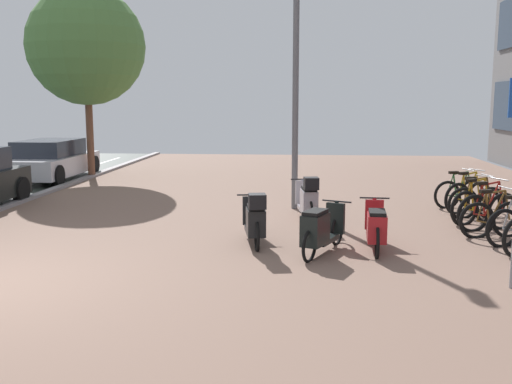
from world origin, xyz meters
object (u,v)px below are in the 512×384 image
Objects in this scene: bicycle_rack_03 at (488,212)px; scooter_mid at (376,227)px; scooter_far at (255,220)px; scooter_extra at (320,230)px; lamp_post at (296,78)px; bicycle_rack_05 at (477,202)px; bicycle_rack_04 at (476,206)px; scooter_near at (308,200)px; street_tree at (86,46)px; bicycle_rack_02 at (493,219)px; bicycle_rack_06 at (468,197)px; parked_car_far at (50,160)px; bicycle_rack_07 at (459,194)px.

bicycle_rack_03 reaches higher than scooter_mid.
scooter_far is 1.24m from scooter_extra.
lamp_post is at bearing 96.76° from scooter_extra.
bicycle_rack_03 is 1.22m from bicycle_rack_05.
scooter_mid is (-2.29, -2.37, 0.04)m from bicycle_rack_04.
scooter_far is (-4.52, -2.77, 0.11)m from bicycle_rack_05.
street_tree is (-7.05, 6.58, 3.74)m from scooter_near.
scooter_far is at bearing 153.24° from scooter_extra.
bicycle_rack_05 reaches higher than scooter_extra.
lamp_post is at bearing 144.68° from bicycle_rack_02.
bicycle_rack_06 is (0.12, 1.82, -0.01)m from bicycle_rack_03.
bicycle_rack_02 is at bearing -36.72° from street_tree.
scooter_mid is 0.44× the size of parked_car_far.
bicycle_rack_07 is 0.69× the size of scooter_near.
bicycle_rack_03 is at bearing -27.90° from lamp_post.
bicycle_rack_06 is 0.73× the size of scooter_far.
scooter_extra is at bearing -154.73° from bicycle_rack_02.
scooter_mid is (-2.42, -4.19, 0.06)m from bicycle_rack_07.
lamp_post reaches higher than scooter_mid.
bicycle_rack_07 is at bearing 41.75° from scooter_far.
bicycle_rack_04 reaches higher than bicycle_rack_02.
scooter_extra is at bearing -130.80° from bicycle_rack_06.
bicycle_rack_02 is at bearing 27.08° from scooter_mid.
street_tree is (-10.46, 6.56, 3.84)m from bicycle_rack_04.
bicycle_rack_02 is 0.33× the size of parked_car_far.
lamp_post is 8.59m from street_tree.
bicycle_rack_06 reaches higher than bicycle_rack_07.
bicycle_rack_02 is at bearing 25.27° from scooter_extra.
scooter_far is (-2.04, 0.21, 0.05)m from scooter_mid.
scooter_extra is (-3.41, -3.32, 0.07)m from bicycle_rack_05.
street_tree is (-10.51, 7.16, 3.83)m from bicycle_rack_03.
bicycle_rack_07 is at bearing 86.86° from bicycle_rack_02.
bicycle_rack_05 reaches higher than bicycle_rack_02.
scooter_mid is at bearing -134.11° from bicycle_rack_04.
bicycle_rack_04 is 1.23m from bicycle_rack_06.
bicycle_rack_03 is at bearing 81.19° from bicycle_rack_02.
scooter_near is 1.10× the size of scooter_extra.
scooter_near is 10.34m from street_tree.
bicycle_rack_04 is 1.83m from bicycle_rack_07.
bicycle_rack_03 is 0.22× the size of street_tree.
scooter_mid is at bearing -143.15° from bicycle_rack_03.
bicycle_rack_03 reaches higher than scooter_extra.
scooter_far is 1.02× the size of scooter_extra.
bicycle_rack_07 is 0.76× the size of scooter_extra.
scooter_mid is at bearing -5.83° from scooter_far.
scooter_far is at bearing -148.52° from bicycle_rack_05.
parked_car_far is (-11.73, 5.30, 0.27)m from bicycle_rack_05.
bicycle_rack_06 is 5.19m from scooter_extra.
scooter_far is at bearing -153.53° from bicycle_rack_04.
parked_car_far is (-9.25, 8.27, 0.22)m from scooter_mid.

